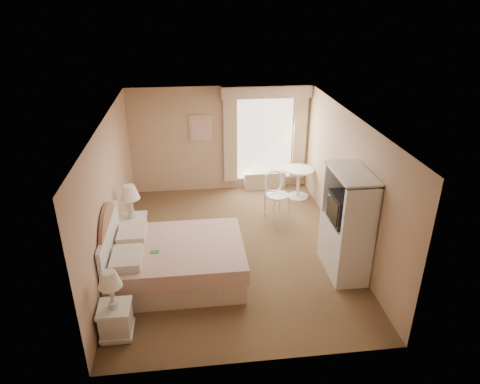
{
  "coord_description": "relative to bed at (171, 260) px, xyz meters",
  "views": [
    {
      "loc": [
        -0.68,
        -6.82,
        4.39
      ],
      "look_at": [
        0.17,
        0.3,
        1.02
      ],
      "focal_mm": 32.0,
      "sensor_mm": 36.0,
      "label": 1
    }
  ],
  "objects": [
    {
      "name": "window",
      "position": [
        2.17,
        3.46,
        0.98
      ],
      "size": [
        2.05,
        0.22,
        2.51
      ],
      "color": "white",
      "rests_on": "room"
    },
    {
      "name": "armoire",
      "position": [
        2.93,
        -0.08,
        0.4
      ],
      "size": [
        0.55,
        1.11,
        1.85
      ],
      "color": "white",
      "rests_on": "room"
    },
    {
      "name": "bed",
      "position": [
        0.0,
        0.0,
        0.0
      ],
      "size": [
        2.17,
        1.71,
        1.51
      ],
      "color": "tan",
      "rests_on": "room"
    },
    {
      "name": "room",
      "position": [
        1.12,
        0.81,
        0.89
      ],
      "size": [
        4.21,
        5.51,
        2.51
      ],
      "color": "brown",
      "rests_on": "ground"
    },
    {
      "name": "framed_art",
      "position": [
        0.67,
        3.52,
        1.19
      ],
      "size": [
        0.52,
        0.04,
        0.62
      ],
      "color": "tan",
      "rests_on": "room"
    },
    {
      "name": "nightstand_near",
      "position": [
        -0.72,
        -1.25,
        0.04
      ],
      "size": [
        0.44,
        0.44,
        1.07
      ],
      "color": "white",
      "rests_on": "room"
    },
    {
      "name": "nightstand_far",
      "position": [
        -0.72,
        1.2,
        0.09
      ],
      "size": [
        0.5,
        0.5,
        1.2
      ],
      "color": "white",
      "rests_on": "room"
    },
    {
      "name": "round_table",
      "position": [
        2.87,
        2.85,
        0.11
      ],
      "size": [
        0.68,
        0.68,
        0.72
      ],
      "color": "silver",
      "rests_on": "room"
    },
    {
      "name": "cafe_chair",
      "position": [
        2.16,
        2.02,
        0.22
      ],
      "size": [
        0.61,
        0.61,
        1.0
      ],
      "rotation": [
        0.0,
        0.0,
        0.34
      ],
      "color": "silver",
      "rests_on": "room"
    }
  ]
}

